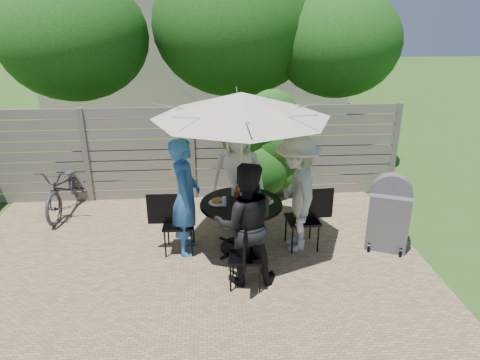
{
  "coord_description": "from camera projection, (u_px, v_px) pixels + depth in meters",
  "views": [
    {
      "loc": [
        0.32,
        -4.88,
        3.49
      ],
      "look_at": [
        0.78,
        1.16,
        1.09
      ],
      "focal_mm": 32.0,
      "sensor_mm": 36.0,
      "label": 1
    }
  ],
  "objects": [
    {
      "name": "chair_right",
      "position": [
        303.0,
        230.0,
        6.68
      ],
      "size": [
        0.72,
        0.5,
        0.98
      ],
      "rotation": [
        0.0,
        0.0,
        3.21
      ],
      "color": "black",
      "rests_on": "ground"
    },
    {
      "name": "chair_front",
      "position": [
        246.0,
        268.0,
        5.73
      ],
      "size": [
        0.5,
        0.7,
        0.93
      ],
      "rotation": [
        0.0,
        0.0,
        1.43
      ],
      "color": "black",
      "rests_on": "ground"
    },
    {
      "name": "glass_back",
      "position": [
        233.0,
        191.0,
        6.64
      ],
      "size": [
        0.07,
        0.07,
        0.14
      ],
      "primitive_type": "cylinder",
      "color": "silver",
      "rests_on": "patio_table"
    },
    {
      "name": "plate_front",
      "position": [
        243.0,
        211.0,
        6.09
      ],
      "size": [
        0.26,
        0.26,
        0.06
      ],
      "color": "white",
      "rests_on": "patio_table"
    },
    {
      "name": "chair_left",
      "position": [
        179.0,
        234.0,
        6.56
      ],
      "size": [
        0.7,
        0.48,
        0.96
      ],
      "rotation": [
        0.0,
        0.0,
        6.25
      ],
      "color": "black",
      "rests_on": "ground"
    },
    {
      "name": "patio_table",
      "position": [
        241.0,
        217.0,
        6.52
      ],
      "size": [
        1.24,
        1.24,
        0.8
      ],
      "rotation": [
        0.0,
        0.0,
        -0.01
      ],
      "color": "black",
      "rests_on": "ground"
    },
    {
      "name": "coffee_cup",
      "position": [
        247.0,
        193.0,
        6.62
      ],
      "size": [
        0.08,
        0.08,
        0.12
      ],
      "primitive_type": "cylinder",
      "color": "#C6B293",
      "rests_on": "patio_table"
    },
    {
      "name": "bbq_grill",
      "position": [
        388.0,
        215.0,
        6.58
      ],
      "size": [
        0.74,
        0.66,
        1.23
      ],
      "rotation": [
        0.0,
        0.0,
        -0.4
      ],
      "color": "#5A5A5F",
      "rests_on": "ground"
    },
    {
      "name": "glass_right",
      "position": [
        258.0,
        195.0,
        6.52
      ],
      "size": [
        0.07,
        0.07,
        0.14
      ],
      "primitive_type": "cylinder",
      "color": "silver",
      "rests_on": "patio_table"
    },
    {
      "name": "glass_left",
      "position": [
        224.0,
        201.0,
        6.29
      ],
      "size": [
        0.07,
        0.07,
        0.14
      ],
      "primitive_type": "cylinder",
      "color": "silver",
      "rests_on": "patio_table"
    },
    {
      "name": "person_back",
      "position": [
        238.0,
        175.0,
        7.16
      ],
      "size": [
        0.91,
        0.59,
        1.84
      ],
      "primitive_type": "imported",
      "rotation": [
        0.0,
        0.0,
        6.27
      ],
      "color": "white",
      "rests_on": "ground"
    },
    {
      "name": "person_left",
      "position": [
        186.0,
        197.0,
        6.34
      ],
      "size": [
        0.44,
        0.67,
        1.82
      ],
      "primitive_type": "imported",
      "rotation": [
        0.0,
        0.0,
        7.84
      ],
      "color": "blue",
      "rests_on": "ground"
    },
    {
      "name": "plate_right",
      "position": [
        265.0,
        200.0,
        6.45
      ],
      "size": [
        0.26,
        0.26,
        0.06
      ],
      "color": "white",
      "rests_on": "patio_table"
    },
    {
      "name": "plate_extra",
      "position": [
        255.0,
        209.0,
        6.16
      ],
      "size": [
        0.24,
        0.24,
        0.06
      ],
      "color": "white",
      "rests_on": "patio_table"
    },
    {
      "name": "plate_left",
      "position": [
        217.0,
        201.0,
        6.4
      ],
      "size": [
        0.26,
        0.26,
        0.06
      ],
      "color": "white",
      "rests_on": "patio_table"
    },
    {
      "name": "syrup_jug",
      "position": [
        237.0,
        196.0,
        6.45
      ],
      "size": [
        0.09,
        0.09,
        0.16
      ],
      "primitive_type": "cylinder",
      "color": "#59280C",
      "rests_on": "patio_table"
    },
    {
      "name": "person_front",
      "position": [
        245.0,
        224.0,
        5.64
      ],
      "size": [
        0.85,
        0.66,
        1.73
      ],
      "primitive_type": "imported",
      "rotation": [
        0.0,
        0.0,
        3.13
      ],
      "color": "black",
      "rests_on": "ground"
    },
    {
      "name": "person_right",
      "position": [
        296.0,
        194.0,
        6.44
      ],
      "size": [
        0.7,
        1.2,
        1.85
      ],
      "primitive_type": "imported",
      "rotation": [
        0.0,
        0.0,
        4.7
      ],
      "color": "beige",
      "rests_on": "ground"
    },
    {
      "name": "chair_back",
      "position": [
        237.0,
        206.0,
        7.52
      ],
      "size": [
        0.47,
        0.68,
        0.93
      ],
      "rotation": [
        0.0,
        0.0,
        4.76
      ],
      "color": "black",
      "rests_on": "ground"
    },
    {
      "name": "backyard_envelope",
      "position": [
        199.0,
        39.0,
        14.37
      ],
      "size": [
        60.0,
        60.0,
        5.0
      ],
      "color": "#35581B",
      "rests_on": "ground"
    },
    {
      "name": "bicycle",
      "position": [
        67.0,
        187.0,
        7.86
      ],
      "size": [
        0.77,
        1.83,
        0.94
      ],
      "primitive_type": "imported",
      "rotation": [
        0.0,
        0.0,
        -0.08
      ],
      "color": "#333338",
      "rests_on": "ground"
    },
    {
      "name": "plate_back",
      "position": [
        240.0,
        191.0,
        6.76
      ],
      "size": [
        0.26,
        0.26,
        0.06
      ],
      "color": "white",
      "rests_on": "patio_table"
    },
    {
      "name": "glass_front",
      "position": [
        250.0,
        205.0,
        6.17
      ],
      "size": [
        0.07,
        0.07,
        0.14
      ],
      "primitive_type": "cylinder",
      "color": "silver",
      "rests_on": "patio_table"
    },
    {
      "name": "umbrella",
      "position": [
        241.0,
        105.0,
        5.89
      ],
      "size": [
        2.56,
        2.56,
        2.46
      ],
      "rotation": [
        0.0,
        0.0,
        -0.01
      ],
      "color": "silver",
      "rests_on": "ground"
    }
  ]
}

